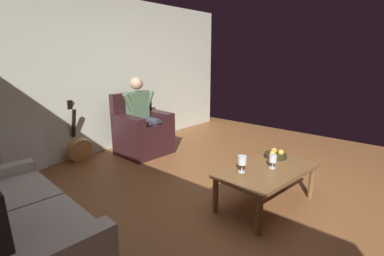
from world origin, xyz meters
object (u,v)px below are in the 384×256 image
coffee_table (267,173)px  wine_glass_far (242,161)px  person_seated (143,113)px  guitar (79,148)px  armchair (142,132)px  wine_glass_near (273,159)px  fruit_bowl (276,155)px  couch (5,238)px

coffee_table → wine_glass_far: size_ratio=6.70×
person_seated → guitar: (0.88, -0.46, -0.46)m
armchair → wine_glass_far: armchair is taller
person_seated → wine_glass_near: person_seated is taller
person_seated → fruit_bowl: (-0.15, 2.22, -0.22)m
couch → wine_glass_near: couch is taller
wine_glass_far → fruit_bowl: bearing=173.3°
coffee_table → person_seated: bearing=-95.4°
person_seated → coffee_table: size_ratio=1.06×
armchair → couch: 2.76m
guitar → wine_glass_far: (-0.40, 2.61, 0.32)m
guitar → wine_glass_near: guitar is taller
armchair → wine_glass_near: (0.17, 2.37, 0.16)m
couch → fruit_bowl: bearing=74.5°
guitar → wine_glass_far: bearing=98.8°
wine_glass_near → armchair: bearing=-94.2°
wine_glass_far → fruit_bowl: (-0.63, 0.07, -0.09)m
coffee_table → fruit_bowl: 0.39m
wine_glass_near → wine_glass_far: bearing=-31.5°
armchair → couch: armchair is taller
coffee_table → wine_glass_near: bearing=144.4°
guitar → armchair: bearing=154.5°
person_seated → wine_glass_near: 2.35m
coffee_table → wine_glass_near: (-0.05, 0.03, 0.15)m
wine_glass_far → couch: bearing=-22.8°
wine_glass_near → fruit_bowl: wine_glass_near is taller
couch → coffee_table: (-2.17, 0.96, 0.06)m
couch → coffee_table: 2.37m
couch → fruit_bowl: size_ratio=6.65×
coffee_table → couch: bearing=-23.8°
wine_glass_near → fruit_bowl: 0.35m
wine_glass_far → fruit_bowl: wine_glass_far is taller
guitar → wine_glass_far: guitar is taller
wine_glass_far → coffee_table: bearing=149.3°
guitar → wine_glass_far: size_ratio=5.33×
wine_glass_far → fruit_bowl: 0.64m
coffee_table → guitar: bearing=-76.4°
guitar → coffee_table: bearing=103.6°
guitar → person_seated: bearing=152.5°
guitar → fruit_bowl: guitar is taller
couch → wine_glass_near: (-2.21, 0.99, 0.21)m
couch → guitar: size_ratio=1.79×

